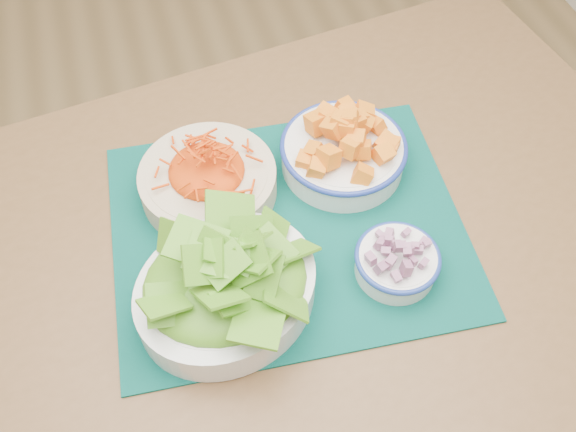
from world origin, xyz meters
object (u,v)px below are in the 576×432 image
object	(u,v)px
carrot_bowl	(207,176)
lettuce_bowl	(225,282)
onion_bowl	(397,259)
squash_bowl	(344,146)
placemat	(288,228)
table	(295,270)

from	to	relation	value
carrot_bowl	lettuce_bowl	bearing A→B (deg)	-95.20
carrot_bowl	onion_bowl	xyz separation A→B (m)	(0.23, -0.22, -0.01)
carrot_bowl	squash_bowl	world-z (taller)	squash_bowl
placemat	lettuce_bowl	world-z (taller)	lettuce_bowl
placemat	lettuce_bowl	size ratio (longest dim) A/B	1.64
table	onion_bowl	size ratio (longest dim) A/B	11.06
placemat	lettuce_bowl	distance (m)	0.17
placemat	onion_bowl	world-z (taller)	onion_bowl
placemat	squash_bowl	distance (m)	0.16
table	lettuce_bowl	bearing A→B (deg)	-155.25
lettuce_bowl	onion_bowl	size ratio (longest dim) A/B	2.62
placemat	lettuce_bowl	xyz separation A→B (m)	(-0.12, -0.10, 0.06)
onion_bowl	squash_bowl	bearing A→B (deg)	91.61
table	squash_bowl	world-z (taller)	squash_bowl
carrot_bowl	onion_bowl	bearing A→B (deg)	-44.31
table	onion_bowl	bearing A→B (deg)	-46.34
table	placemat	size ratio (longest dim) A/B	2.57
squash_bowl	table	bearing A→B (deg)	-134.83
carrot_bowl	squash_bowl	bearing A→B (deg)	-2.10
squash_bowl	lettuce_bowl	xyz separation A→B (m)	(-0.24, -0.19, 0.01)
table	squash_bowl	xyz separation A→B (m)	(0.12, 0.12, 0.14)
table	carrot_bowl	bearing A→B (deg)	122.84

